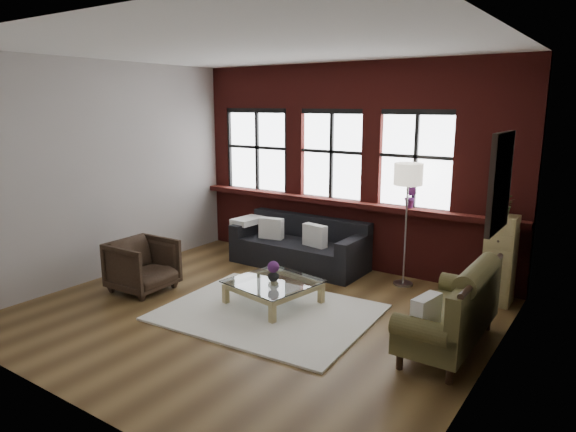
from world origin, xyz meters
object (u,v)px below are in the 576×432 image
Objects in this scene: drawer_chest at (500,260)px; floor_lamp at (406,220)px; coffee_table at (273,293)px; dark_sofa at (299,242)px; vase at (273,275)px; vintage_settee at (449,308)px; armchair at (143,265)px.

drawer_chest is 0.61× the size of floor_lamp.
coffee_table is 2.16m from floor_lamp.
dark_sofa is 13.91× the size of vase.
floor_lamp is at bearing 125.46° from vintage_settee.
coffee_table is 0.85× the size of drawer_chest.
dark_sofa is 1.86× the size of drawer_chest.
vase is (0.62, -1.55, 0.01)m from dark_sofa.
armchair is 0.42× the size of floor_lamp.
floor_lamp reaches higher than dark_sofa.
vintage_settee is (2.88, -1.48, 0.05)m from dark_sofa.
vintage_settee is at bearing -82.52° from armchair.
vase is at bearing -123.65° from floor_lamp.
dark_sofa is 3.03m from drawer_chest.
vintage_settee reaches higher than dark_sofa.
coffee_table is (-2.26, -0.07, -0.29)m from vintage_settee.
coffee_table is (1.82, 0.60, -0.20)m from armchair.
floor_lamp is at bearing -178.36° from drawer_chest.
vase is 2.95m from drawer_chest.
vintage_settee is 2.26m from vase.
armchair is 5.07× the size of vase.
dark_sofa reaches higher than vase.
vintage_settee is at bearing -27.25° from dark_sofa.
drawer_chest is at bearing -63.07° from armchair.
drawer_chest is at bearing 85.23° from vintage_settee.
drawer_chest reaches higher than vintage_settee.
vintage_settee is 2.28m from coffee_table.
dark_sofa is 1.67m from vase.
vintage_settee is 0.88× the size of floor_lamp.
dark_sofa is 1.83m from floor_lamp.
floor_lamp is at bearing 56.35° from coffee_table.
dark_sofa is 2.18× the size of coffee_table.
dark_sofa is 1.30× the size of vintage_settee.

